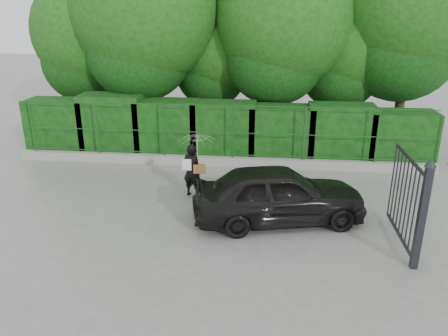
# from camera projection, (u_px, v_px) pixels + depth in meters

# --- Properties ---
(ground) EXTENTS (80.00, 80.00, 0.00)m
(ground) POSITION_uv_depth(u_px,v_px,m) (200.00, 229.00, 10.50)
(ground) COLOR gray
(kerb) EXTENTS (14.00, 0.25, 0.30)m
(kerb) POSITION_uv_depth(u_px,v_px,m) (221.00, 161.00, 14.65)
(kerb) COLOR #9E9E99
(kerb) RESTS_ON ground
(fence) EXTENTS (14.13, 0.06, 1.80)m
(fence) POSITION_uv_depth(u_px,v_px,m) (227.00, 131.00, 14.26)
(fence) COLOR #184D1A
(fence) RESTS_ON kerb
(hedge) EXTENTS (14.20, 1.20, 2.15)m
(hedge) POSITION_uv_depth(u_px,v_px,m) (220.00, 130.00, 15.31)
(hedge) COLOR black
(hedge) RESTS_ON ground
(trees) EXTENTS (17.10, 6.15, 8.08)m
(trees) POSITION_uv_depth(u_px,v_px,m) (261.00, 19.00, 16.01)
(trees) COLOR black
(trees) RESTS_ON ground
(gate) EXTENTS (0.22, 2.33, 2.36)m
(gate) POSITION_uv_depth(u_px,v_px,m) (415.00, 205.00, 8.96)
(gate) COLOR #232329
(gate) RESTS_ON ground
(woman) EXTENTS (1.01, 1.03, 1.79)m
(woman) POSITION_uv_depth(u_px,v_px,m) (196.00, 155.00, 11.97)
(woman) COLOR black
(woman) RESTS_ON ground
(car) EXTENTS (4.47, 2.59, 1.43)m
(car) POSITION_uv_depth(u_px,v_px,m) (279.00, 194.00, 10.67)
(car) COLOR black
(car) RESTS_ON ground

